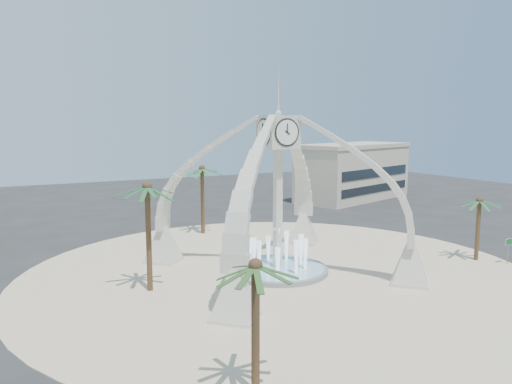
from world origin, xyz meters
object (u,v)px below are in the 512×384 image
palm_west (147,188)px  palm_south (255,268)px  palm_east (479,201)px  palm_north (202,169)px  fountain (277,269)px  clock_tower (278,191)px  street_sign (509,245)px

palm_west → palm_south: bearing=-89.1°
palm_east → palm_south: bearing=-159.4°
palm_north → palm_east: bearing=-51.1°
palm_south → fountain: bearing=56.6°
fountain → clock_tower: bearing=-90.0°
clock_tower → palm_south: size_ratio=2.75×
palm_east → street_sign: (1.29, -2.06, -3.51)m
clock_tower → fountain: 6.20m
palm_north → palm_south: palm_north is taller
palm_west → street_sign: (28.32, -7.46, -5.64)m
fountain → palm_west: palm_west is taller
palm_east → palm_west: palm_west is taller
street_sign → clock_tower: bearing=157.6°
clock_tower → palm_west: size_ratio=2.18×
palm_east → palm_north: size_ratio=0.76×
palm_east → palm_west: bearing=168.7°
clock_tower → palm_east: bearing=-16.5°
palm_east → palm_west: size_ratio=0.72×
palm_east → palm_north: palm_north is taller
palm_south → palm_west: bearing=90.9°
palm_west → palm_north: (10.20, 15.46, -0.40)m
fountain → palm_east: (16.89, -4.99, 4.88)m
fountain → street_sign: fountain is taller
clock_tower → palm_north: (0.06, 15.87, 0.41)m
palm_east → street_sign: 4.27m
clock_tower → palm_west: bearing=177.6°
palm_south → street_sign: palm_south is taller
palm_north → clock_tower: bearing=-90.2°
palm_west → fountain: bearing=-2.3°
palm_east → palm_west: 27.64m
palm_west → palm_south: 15.53m
fountain → palm_west: size_ratio=0.97×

